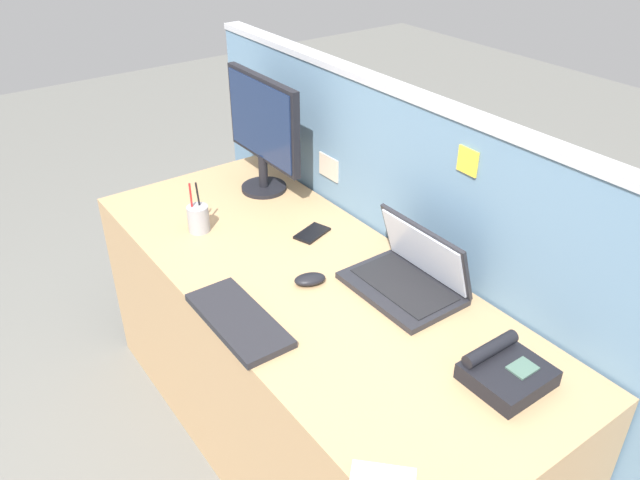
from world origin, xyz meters
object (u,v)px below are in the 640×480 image
desk_phone (506,372)px  cell_phone_silver_slab (383,476)px  desktop_monitor (263,127)px  keyboard_main (239,320)px  computer_mouse_right_hand (310,279)px  laptop (410,274)px  cell_phone_black_slab (312,233)px  pen_cup (198,218)px

desk_phone → cell_phone_silver_slab: bearing=-84.2°
desktop_monitor → keyboard_main: bearing=-36.9°
computer_mouse_right_hand → cell_phone_silver_slab: size_ratio=0.71×
laptop → keyboard_main: (-0.16, -0.52, -0.04)m
desktop_monitor → desk_phone: desktop_monitor is taller
desktop_monitor → computer_mouse_right_hand: (0.64, -0.23, -0.25)m
desktop_monitor → cell_phone_black_slab: bearing=-7.7°
laptop → cell_phone_silver_slab: size_ratio=2.51×
keyboard_main → desktop_monitor: bearing=143.5°
computer_mouse_right_hand → pen_cup: pen_cup is taller
cell_phone_black_slab → cell_phone_silver_slab: same height
laptop → pen_cup: (-0.70, -0.37, -0.00)m
cell_phone_silver_slab → pen_cup: bearing=-141.9°
desktop_monitor → pen_cup: bearing=-68.7°
desk_phone → cell_phone_black_slab: desk_phone is taller
desktop_monitor → cell_phone_black_slab: size_ratio=3.59×
pen_cup → keyboard_main: bearing=-15.2°
computer_mouse_right_hand → cell_phone_silver_slab: computer_mouse_right_hand is taller
desktop_monitor → keyboard_main: size_ratio=1.22×
keyboard_main → computer_mouse_right_hand: size_ratio=3.78×
cell_phone_black_slab → keyboard_main: bearing=-76.8°
laptop → desk_phone: 0.45m
keyboard_main → pen_cup: pen_cup is taller
desktop_monitor → pen_cup: 0.45m
laptop → keyboard_main: bearing=-107.0°
cell_phone_silver_slab → laptop: bearing=178.5°
laptop → cell_phone_silver_slab: bearing=-47.1°
cell_phone_black_slab → laptop: bearing=-10.7°
pen_cup → cell_phone_black_slab: size_ratio=1.47×
laptop → computer_mouse_right_hand: laptop is taller
keyboard_main → desk_phone: bearing=36.3°
desk_phone → computer_mouse_right_hand: (-0.64, -0.16, -0.01)m
laptop → computer_mouse_right_hand: (-0.20, -0.24, -0.03)m
desktop_monitor → keyboard_main: desktop_monitor is taller
laptop → cell_phone_black_slab: laptop is taller
computer_mouse_right_hand → keyboard_main: bearing=-61.7°
laptop → pen_cup: size_ratio=1.88×
desktop_monitor → cell_phone_silver_slab: desktop_monitor is taller
laptop → keyboard_main: laptop is taller
pen_cup → cell_phone_black_slab: bearing=50.4°
cell_phone_silver_slab → cell_phone_black_slab: bearing=-161.1°
laptop → computer_mouse_right_hand: size_ratio=3.55×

